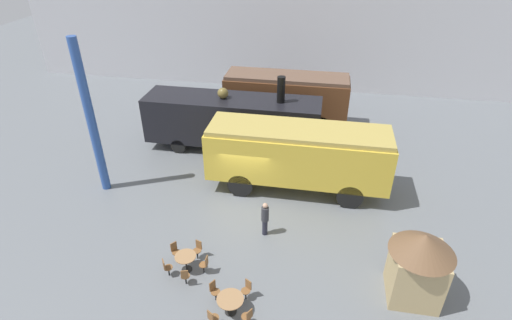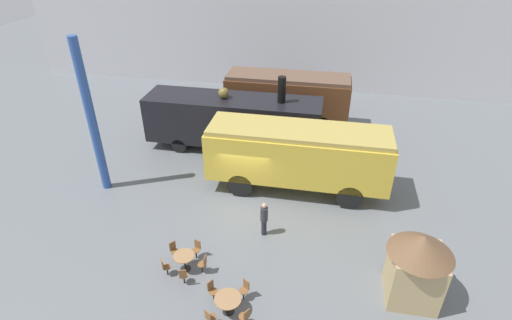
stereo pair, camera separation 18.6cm
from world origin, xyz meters
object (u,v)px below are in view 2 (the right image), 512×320
passenger_coach_wooden (288,95)px  cafe_chair_0 (210,317)px  cafe_table_mid (184,258)px  steam_locomotive (233,119)px  ticket_kiosk (417,264)px  passenger_coach_vintage (298,153)px  cafe_table_near (228,301)px  visitor_person (264,218)px

passenger_coach_wooden → cafe_chair_0: 16.59m
passenger_coach_wooden → cafe_table_mid: bearing=-99.8°
steam_locomotive → ticket_kiosk: (9.22, -9.97, -0.27)m
passenger_coach_wooden → ticket_kiosk: 15.19m
passenger_coach_vintage → ticket_kiosk: bearing=-51.7°
cafe_table_near → passenger_coach_wooden: bearing=89.4°
steam_locomotive → cafe_table_mid: bearing=-87.8°
passenger_coach_vintage → ticket_kiosk: (4.97, -6.30, -0.49)m
passenger_coach_vintage → cafe_chair_0: (-2.07, -9.03, -1.66)m
ticket_kiosk → cafe_table_near: bearing=-163.1°
cafe_table_mid → ticket_kiosk: 8.89m
passenger_coach_vintage → cafe_table_mid: bearing=-120.2°
visitor_person → ticket_kiosk: (6.02, -2.40, 0.73)m
cafe_table_near → steam_locomotive: bearing=102.5°
passenger_coach_wooden → steam_locomotive: (-2.82, -3.79, -0.26)m
cafe_chair_0 → visitor_person: size_ratio=0.50×
passenger_coach_vintage → cafe_table_near: passenger_coach_vintage is taller
cafe_table_near → cafe_chair_0: (-0.46, -0.73, -0.08)m
cafe_chair_0 → visitor_person: (1.02, 5.13, 0.44)m
ticket_kiosk → visitor_person: bearing=158.3°
cafe_table_mid → cafe_chair_0: (1.78, -2.42, -0.09)m
passenger_coach_wooden → cafe_chair_0: passenger_coach_wooden is taller
cafe_table_near → ticket_kiosk: (6.58, 2.00, 1.09)m
passenger_coach_wooden → ticket_kiosk: passenger_coach_wooden is taller
cafe_table_near → visitor_person: size_ratio=0.57×
passenger_coach_vintage → cafe_table_mid: passenger_coach_vintage is taller
passenger_coach_vintage → ticket_kiosk: 8.04m
passenger_coach_vintage → cafe_table_near: (-1.61, -8.30, -1.58)m
cafe_chair_0 → visitor_person: 5.25m
steam_locomotive → cafe_chair_0: steam_locomotive is taller
passenger_coach_vintage → ticket_kiosk: passenger_coach_vintage is taller
passenger_coach_vintage → cafe_table_mid: size_ratio=10.60×
cafe_table_near → passenger_coach_vintage: bearing=79.0°
cafe_table_near → visitor_person: (0.56, 4.40, 0.36)m
passenger_coach_vintage → cafe_chair_0: size_ratio=10.55×
ticket_kiosk → passenger_coach_vintage: bearing=128.3°
steam_locomotive → passenger_coach_wooden: bearing=53.3°
passenger_coach_wooden → visitor_person: 11.44m
cafe_table_mid → visitor_person: size_ratio=0.50×
passenger_coach_vintage → cafe_table_mid: 7.81m
passenger_coach_wooden → visitor_person: (0.38, -11.36, -1.26)m
steam_locomotive → cafe_chair_0: size_ratio=12.08×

